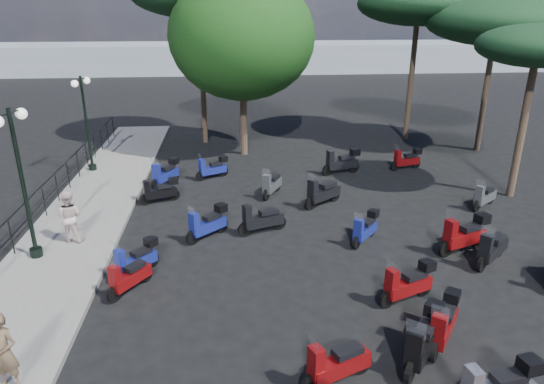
{
  "coord_description": "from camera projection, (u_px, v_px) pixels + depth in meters",
  "views": [
    {
      "loc": [
        -1.45,
        -11.08,
        6.93
      ],
      "look_at": [
        -0.1,
        3.71,
        1.2
      ],
      "focal_mm": 32.0,
      "sensor_mm": 36.0,
      "label": 1
    }
  ],
  "objects": [
    {
      "name": "scooter_22",
      "position": [
        365.0,
        229.0,
        15.02
      ],
      "size": [
        1.09,
        1.23,
        1.19
      ],
      "rotation": [
        0.0,
        0.0,
        2.43
      ],
      "color": "black",
      "rests_on": "ground"
    },
    {
      "name": "lamp_post_1",
      "position": [
        21.0,
        175.0,
        13.13
      ],
      "size": [
        0.52,
        1.25,
        4.34
      ],
      "rotation": [
        0.0,
        0.0,
        -0.23
      ],
      "color": "black",
      "rests_on": "sidewalk"
    },
    {
      "name": "pine_0",
      "position": [
        419.0,
        4.0,
        24.38
      ],
      "size": [
        6.18,
        6.18,
        8.08
      ],
      "color": "#38281E",
      "rests_on": "ground"
    },
    {
      "name": "scooter_20",
      "position": [
        443.0,
        324.0,
        10.44
      ],
      "size": [
        1.15,
        1.44,
        1.34
      ],
      "rotation": [
        0.0,
        0.0,
        2.5
      ],
      "color": "black",
      "rests_on": "ground"
    },
    {
      "name": "scooter_11",
      "position": [
        212.0,
        168.0,
        20.61
      ],
      "size": [
        1.38,
        0.86,
        1.19
      ],
      "rotation": [
        0.0,
        0.0,
        2.06
      ],
      "color": "black",
      "rests_on": "ground"
    },
    {
      "name": "scooter_10",
      "position": [
        207.0,
        224.0,
        15.28
      ],
      "size": [
        1.32,
        1.22,
        1.3
      ],
      "rotation": [
        0.0,
        0.0,
        2.3
      ],
      "color": "black",
      "rests_on": "ground"
    },
    {
      "name": "pine_1",
      "position": [
        497.0,
        21.0,
        22.59
      ],
      "size": [
        6.57,
        6.57,
        7.41
      ],
      "color": "#38281E",
      "rests_on": "ground"
    },
    {
      "name": "ground",
      "position": [
        288.0,
        284.0,
        12.91
      ],
      "size": [
        120.0,
        120.0,
        0.0
      ],
      "primitive_type": "plane",
      "color": "black",
      "rests_on": "ground"
    },
    {
      "name": "woman",
      "position": [
        3.0,
        352.0,
        8.94
      ],
      "size": [
        0.66,
        0.52,
        1.6
      ],
      "primitive_type": "imported",
      "rotation": [
        0.0,
        0.0,
        -0.25
      ],
      "color": "brown",
      "rests_on": "sidewalk"
    },
    {
      "name": "scooter_21",
      "position": [
        464.0,
        235.0,
        14.39
      ],
      "size": [
        1.76,
        0.92,
        1.47
      ],
      "rotation": [
        0.0,
        0.0,
        1.94
      ],
      "color": "black",
      "rests_on": "ground"
    },
    {
      "name": "scooter_27",
      "position": [
        492.0,
        249.0,
        13.72
      ],
      "size": [
        1.41,
        1.2,
        1.39
      ],
      "rotation": [
        0.0,
        0.0,
        2.27
      ],
      "color": "black",
      "rests_on": "ground"
    },
    {
      "name": "scooter_23",
      "position": [
        322.0,
        193.0,
        17.76
      ],
      "size": [
        1.53,
        1.16,
        1.44
      ],
      "rotation": [
        0.0,
        0.0,
        2.19
      ],
      "color": "black",
      "rests_on": "ground"
    },
    {
      "name": "pine_3",
      "position": [
        538.0,
        47.0,
        16.89
      ],
      "size": [
        4.26,
        4.26,
        6.37
      ],
      "color": "#38281E",
      "rests_on": "ground"
    },
    {
      "name": "scooter_28",
      "position": [
        484.0,
        197.0,
        17.59
      ],
      "size": [
        1.27,
        1.01,
        1.22
      ],
      "rotation": [
        0.0,
        0.0,
        2.22
      ],
      "color": "black",
      "rests_on": "ground"
    },
    {
      "name": "scooter_17",
      "position": [
        342.0,
        162.0,
        21.13
      ],
      "size": [
        1.74,
        0.78,
        1.42
      ],
      "rotation": [
        0.0,
        0.0,
        1.85
      ],
      "color": "black",
      "rests_on": "ground"
    },
    {
      "name": "scooter_16",
      "position": [
        271.0,
        185.0,
        18.71
      ],
      "size": [
        0.89,
        1.47,
        1.28
      ],
      "rotation": [
        0.0,
        0.0,
        2.66
      ],
      "color": "black",
      "rests_on": "ground"
    },
    {
      "name": "scooter_2",
      "position": [
        129.0,
        278.0,
        12.39
      ],
      "size": [
        0.98,
        1.29,
        1.21
      ],
      "rotation": [
        0.0,
        0.0,
        2.52
      ],
      "color": "black",
      "rests_on": "ground"
    },
    {
      "name": "sidewalk",
      "position": [
        70.0,
        240.0,
        15.12
      ],
      "size": [
        3.0,
        30.0,
        0.15
      ],
      "primitive_type": "cube",
      "color": "slate",
      "rests_on": "ground"
    },
    {
      "name": "scooter_3",
      "position": [
        136.0,
        260.0,
        13.2
      ],
      "size": [
        1.16,
        1.18,
        1.2
      ],
      "rotation": [
        0.0,
        0.0,
        2.37
      ],
      "color": "black",
      "rests_on": "ground"
    },
    {
      "name": "pedestrian_far",
      "position": [
        69.0,
        217.0,
        14.65
      ],
      "size": [
        0.88,
        0.73,
        1.62
      ],
      "primitive_type": "imported",
      "rotation": [
        0.0,
        0.0,
        2.98
      ],
      "color": "beige",
      "rests_on": "sidewalk"
    },
    {
      "name": "railing",
      "position": [
        19.0,
        221.0,
        14.53
      ],
      "size": [
        0.04,
        26.04,
        1.1
      ],
      "color": "black",
      "rests_on": "sidewalk"
    },
    {
      "name": "distant_hills",
      "position": [
        239.0,
        57.0,
        54.18
      ],
      "size": [
        70.0,
        8.0,
        3.0
      ],
      "primitive_type": "cube",
      "color": "gray",
      "rests_on": "ground"
    },
    {
      "name": "scooter_14",
      "position": [
        423.0,
        341.0,
        9.86
      ],
      "size": [
        1.27,
        1.51,
        1.44
      ],
      "rotation": [
        0.0,
        0.0,
        2.47
      ],
      "color": "black",
      "rests_on": "ground"
    },
    {
      "name": "scooter_5",
      "position": [
        165.0,
        174.0,
        19.81
      ],
      "size": [
        1.04,
        1.49,
        1.33
      ],
      "rotation": [
        0.0,
        0.0,
        2.58
      ],
      "color": "black",
      "rests_on": "ground"
    },
    {
      "name": "lamp_post_2",
      "position": [
        86.0,
        118.0,
        20.55
      ],
      "size": [
        0.53,
        1.17,
        4.08
      ],
      "rotation": [
        0.0,
        0.0,
        -0.27
      ],
      "color": "black",
      "rests_on": "sidewalk"
    },
    {
      "name": "scooter_8",
      "position": [
        336.0,
        365.0,
        9.32
      ],
      "size": [
        1.57,
        0.85,
        1.33
      ],
      "rotation": [
        0.0,
        0.0,
        1.99
      ],
      "color": "black",
      "rests_on": "ground"
    },
    {
      "name": "scooter_4",
      "position": [
        160.0,
        191.0,
        18.06
      ],
      "size": [
        1.44,
        0.74,
        1.2
      ],
      "rotation": [
        0.0,
        0.0,
        1.93
      ],
      "color": "black",
      "rests_on": "ground"
    },
    {
      "name": "scooter_29",
      "position": [
        406.0,
        160.0,
        21.74
      ],
      "size": [
        1.5,
        0.64,
        1.22
      ],
      "rotation": [
        0.0,
        0.0,
        1.84
      ],
      "color": "black",
      "rests_on": "ground"
    },
    {
      "name": "scooter_9",
      "position": [
        261.0,
        220.0,
        15.62
      ],
      "size": [
        1.62,
        0.79,
        1.35
      ],
      "rotation": [
        0.0,
        0.0,
        1.92
      ],
      "color": "black",
      "rests_on": "ground"
    },
    {
      "name": "broadleaf_tree",
      "position": [
        242.0,
        37.0,
        22.17
      ],
      "size": [
        6.77,
        6.77,
        8.46
      ],
      "color": "#38281E",
      "rests_on": "ground"
    },
    {
      "name": "scooter_15",
      "position": [
        408.0,
        284.0,
        11.98
      ],
      "size": [
        1.56,
        0.84,
        1.31
      ],
      "rotation": [
        0.0,
        0.0,
        1.96
      ],
      "color": "black",
      "rests_on": "ground"
    }
  ]
}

